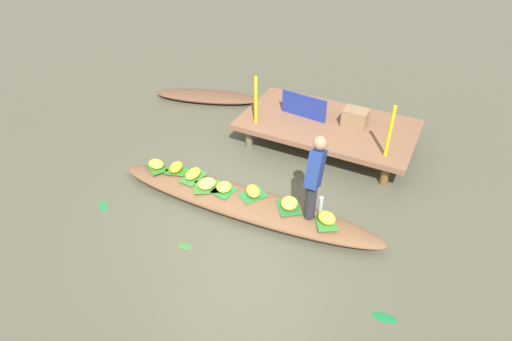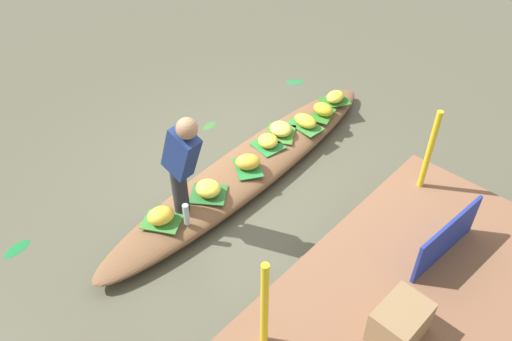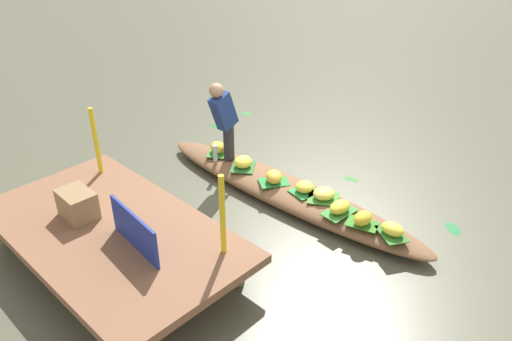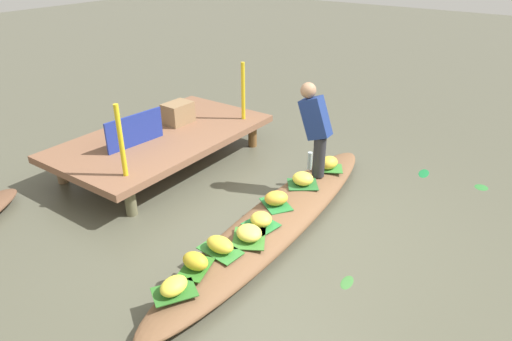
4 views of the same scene
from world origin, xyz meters
The scene contains 29 objects.
canal_water centered at (0.00, 0.00, 0.00)m, with size 40.00×40.00×0.00m, color #525141.
dock_platform centered at (0.51, 2.36, 0.42)m, with size 3.20×1.80×0.48m.
vendor_boat centered at (0.00, 0.00, 0.12)m, with size 4.43×0.73×0.25m, color brown.
moored_boat centered at (-2.49, 2.91, 0.09)m, with size 2.39×0.60×0.19m, color brown.
leaf_mat_0 centered at (-0.34, -0.01, 0.25)m, with size 0.34×0.31×0.01m, color #297D38.
banana_bunch_0 centered at (-0.34, -0.01, 0.33)m, with size 0.24×0.24×0.14m, color yellow.
leaf_mat_1 centered at (-0.96, 0.06, 0.25)m, with size 0.44×0.26×0.01m, color #357E32.
banana_bunch_1 centered at (-0.96, 0.06, 0.33)m, with size 0.31×0.20×0.15m, color gold.
leaf_mat_2 centered at (1.32, 0.02, 0.25)m, with size 0.38×0.28×0.01m, color #378031.
banana_bunch_2 centered at (1.32, 0.02, 0.34)m, with size 0.27×0.22×0.17m, color yellow.
leaf_mat_3 centered at (0.73, 0.08, 0.25)m, with size 0.38×0.32×0.01m, color #28662E.
banana_bunch_3 centered at (0.73, 0.08, 0.34)m, with size 0.27×0.25×0.17m, color #F9E54A.
leaf_mat_4 centered at (0.12, 0.09, 0.25)m, with size 0.39×0.28×0.01m, color #267A34.
banana_bunch_4 centered at (0.12, 0.09, 0.34)m, with size 0.28×0.21×0.17m, color gold.
leaf_mat_5 centered at (-1.66, 0.01, 0.25)m, with size 0.38×0.26×0.01m, color #2E6C26.
banana_bunch_5 centered at (-1.66, 0.01, 0.32)m, with size 0.27×0.20×0.14m, color yellow.
leaf_mat_6 centered at (-0.62, -0.06, 0.25)m, with size 0.40×0.34×0.01m, color #3C7C2D.
banana_bunch_6 centered at (-0.62, -0.06, 0.33)m, with size 0.29×0.26×0.14m, color #EFD856.
leaf_mat_7 centered at (-1.30, 0.08, 0.25)m, with size 0.38×0.25×0.01m, color #307322.
banana_bunch_7 centered at (-1.30, 0.08, 0.33)m, with size 0.27×0.19×0.16m, color gold.
vendor_person centered at (1.06, 0.12, 0.95)m, with size 0.20×0.45×1.23m.
water_bottle centered at (1.16, 0.23, 0.37)m, with size 0.06×0.06×0.25m, color silver.
market_banner centered at (0.01, 2.36, 0.70)m, with size 0.91×0.03×0.44m, color navy.
railing_post_west centered at (-0.69, 1.76, 0.93)m, with size 0.06×0.06×0.91m, color yellow.
railing_post_east centered at (1.71, 1.76, 0.93)m, with size 0.06×0.06×0.91m, color yellow.
produce_crate centered at (0.98, 2.48, 0.64)m, with size 0.44×0.32×0.32m, color #8D6E4B.
drifting_plant_0 centered at (2.44, -0.98, 0.00)m, with size 0.30×0.14×0.01m, color #167035.
drifting_plant_1 centered at (-2.02, -0.95, 0.00)m, with size 0.28×0.16×0.01m, color #27713C.
drifting_plant_2 centered at (-0.37, -1.09, 0.00)m, with size 0.23×0.11×0.01m, color #397533.
Camera 1 is at (2.49, -4.47, 4.48)m, focal length 30.26 mm.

